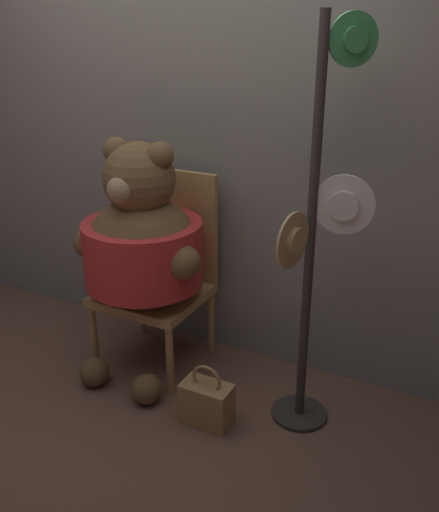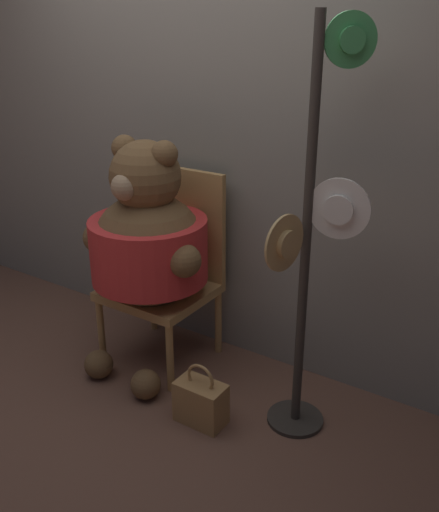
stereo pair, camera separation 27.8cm
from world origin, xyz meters
TOP-DOWN VIEW (x-y plane):
  - ground_plane at (0.00, 0.00)m, footprint 14.00×14.00m
  - wall_back at (0.00, 0.73)m, footprint 8.00×0.10m
  - chair at (-0.05, 0.45)m, footprint 0.56×0.52m
  - teddy_bear at (-0.04, 0.25)m, footprint 0.76×0.67m
  - hat_display_rack at (0.90, 0.23)m, footprint 0.40×0.43m
  - handbag_on_ground at (0.48, -0.02)m, footprint 0.25×0.14m

SIDE VIEW (x-z plane):
  - ground_plane at x=0.00m, z-range 0.00..0.00m
  - handbag_on_ground at x=0.48m, z-range -0.05..0.28m
  - chair at x=-0.05m, z-range 0.01..1.10m
  - teddy_bear at x=-0.04m, z-range 0.10..1.41m
  - hat_display_rack at x=0.90m, z-range -0.02..1.88m
  - wall_back at x=0.00m, z-range 0.00..2.24m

